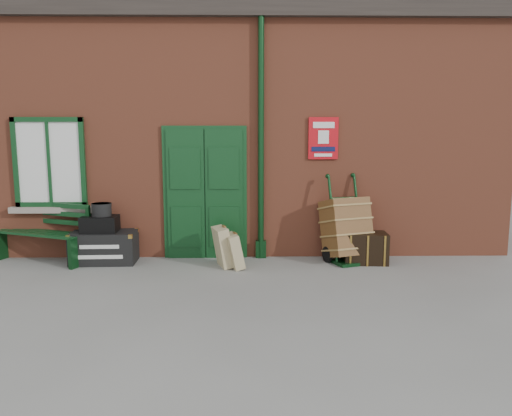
{
  "coord_description": "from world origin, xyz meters",
  "views": [
    {
      "loc": [
        0.42,
        -6.97,
        2.17
      ],
      "look_at": [
        0.55,
        0.6,
        1.0
      ],
      "focal_mm": 35.0,
      "sensor_mm": 36.0,
      "label": 1
    }
  ],
  "objects_px": {
    "porter_trolley": "(346,229)",
    "dark_trunk": "(365,248)",
    "bench": "(45,231)",
    "houdini_trunk": "(104,247)"
  },
  "relations": [
    {
      "from": "bench",
      "to": "porter_trolley",
      "type": "xyz_separation_m",
      "value": [
        5.06,
        -0.14,
        0.05
      ]
    },
    {
      "from": "bench",
      "to": "houdini_trunk",
      "type": "relative_size",
      "value": 1.62
    },
    {
      "from": "houdini_trunk",
      "to": "porter_trolley",
      "type": "relative_size",
      "value": 0.73
    },
    {
      "from": "houdini_trunk",
      "to": "dark_trunk",
      "type": "relative_size",
      "value": 1.49
    },
    {
      "from": "houdini_trunk",
      "to": "dark_trunk",
      "type": "bearing_deg",
      "value": -2.73
    },
    {
      "from": "dark_trunk",
      "to": "houdini_trunk",
      "type": "bearing_deg",
      "value": -178.02
    },
    {
      "from": "porter_trolley",
      "to": "houdini_trunk",
      "type": "bearing_deg",
      "value": 160.29
    },
    {
      "from": "porter_trolley",
      "to": "dark_trunk",
      "type": "distance_m",
      "value": 0.44
    },
    {
      "from": "houdini_trunk",
      "to": "dark_trunk",
      "type": "xyz_separation_m",
      "value": [
        4.34,
        -0.09,
        -0.01
      ]
    },
    {
      "from": "bench",
      "to": "houdini_trunk",
      "type": "xyz_separation_m",
      "value": [
        1.02,
        -0.16,
        -0.24
      ]
    }
  ]
}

